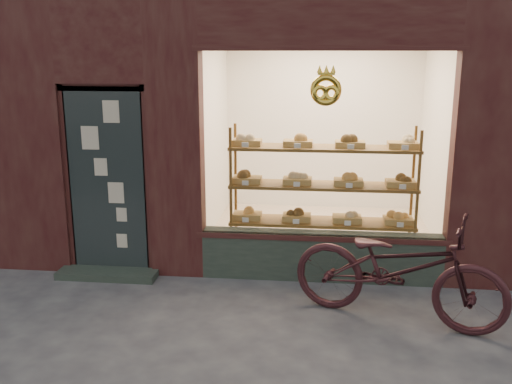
# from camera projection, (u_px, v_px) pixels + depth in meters

# --- Properties ---
(ground) EXTENTS (90.00, 90.00, 0.00)m
(ground) POSITION_uv_depth(u_px,v_px,m) (264.00, 378.00, 4.57)
(ground) COLOR #37363C
(display_shelf) EXTENTS (2.20, 0.45, 1.70)m
(display_shelf) POSITION_uv_depth(u_px,v_px,m) (322.00, 197.00, 6.77)
(display_shelf) COLOR brown
(display_shelf) RESTS_ON ground
(bicycle) EXTENTS (2.16, 1.33, 1.07)m
(bicycle) POSITION_uv_depth(u_px,v_px,m) (398.00, 268.00, 5.43)
(bicycle) COLOR #341619
(bicycle) RESTS_ON ground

